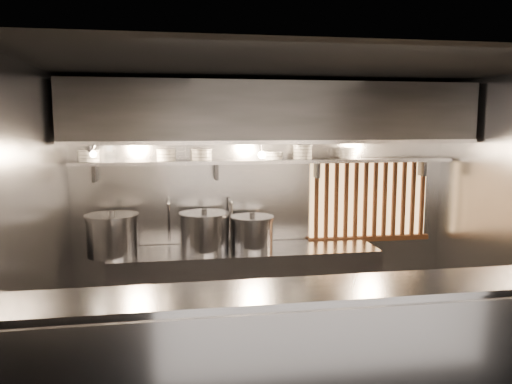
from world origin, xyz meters
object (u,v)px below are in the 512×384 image
object	(u,v)px
stock_pot_left	(112,235)
stock_pot_right	(252,232)
stock_pot_mid	(204,231)
heat_lamp	(90,148)
pendant_bulb	(262,155)

from	to	relation	value
stock_pot_left	stock_pot_right	size ratio (longest dim) A/B	1.02
stock_pot_left	stock_pot_mid	bearing A→B (deg)	2.12
heat_lamp	pendant_bulb	xyz separation A→B (m)	(1.80, 0.35, -0.11)
stock_pot_right	stock_pot_left	bearing A→B (deg)	-178.77
heat_lamp	stock_pot_mid	bearing A→B (deg)	14.81
heat_lamp	stock_pot_right	world-z (taller)	heat_lamp
stock_pot_mid	stock_pot_right	xyz separation A→B (m)	(0.54, -0.00, -0.03)
pendant_bulb	stock_pot_left	world-z (taller)	pendant_bulb
stock_pot_mid	stock_pot_right	distance (m)	0.54
stock_pot_right	stock_pot_mid	bearing A→B (deg)	179.60
stock_pot_mid	stock_pot_left	bearing A→B (deg)	-177.88
pendant_bulb	stock_pot_right	size ratio (longest dim) A/B	0.30
heat_lamp	stock_pot_left	world-z (taller)	heat_lamp
pendant_bulb	stock_pot_left	bearing A→B (deg)	-177.03
pendant_bulb	stock_pot_mid	distance (m)	1.07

